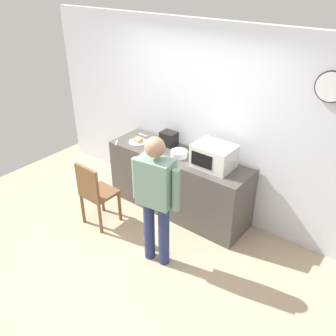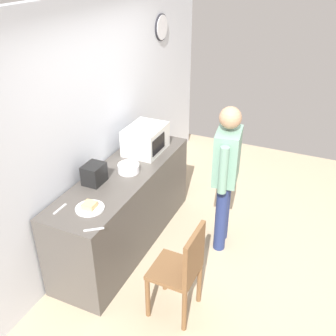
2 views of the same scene
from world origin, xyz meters
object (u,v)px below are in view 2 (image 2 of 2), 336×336
(toaster, at_px, (94,174))
(spoon_utensil, at_px, (94,229))
(salad_bowl, at_px, (129,168))
(wooden_chair, at_px, (182,268))
(sandwich_plate, at_px, (90,207))
(fork_utensil, at_px, (60,209))
(person_standing, at_px, (226,169))
(microwave, at_px, (146,139))

(toaster, xyz_separation_m, spoon_utensil, (-0.64, -0.41, -0.10))
(salad_bowl, bearing_deg, spoon_utensil, -167.71)
(spoon_utensil, relative_size, wooden_chair, 0.18)
(sandwich_plate, bearing_deg, fork_utensil, 115.33)
(sandwich_plate, relative_size, person_standing, 0.16)
(microwave, relative_size, spoon_utensil, 2.94)
(fork_utensil, xyz_separation_m, spoon_utensil, (-0.12, -0.44, 0.00))
(spoon_utensil, bearing_deg, toaster, 32.79)
(toaster, relative_size, fork_utensil, 1.29)
(microwave, distance_m, toaster, 0.85)
(person_standing, bearing_deg, toaster, 121.80)
(toaster, relative_size, wooden_chair, 0.23)
(salad_bowl, relative_size, wooden_chair, 0.24)
(spoon_utensil, xyz_separation_m, person_standing, (1.35, -0.73, 0.05))
(wooden_chair, bearing_deg, spoon_utensil, 110.47)
(salad_bowl, distance_m, spoon_utensil, 0.99)
(person_standing, bearing_deg, microwave, 82.78)
(salad_bowl, bearing_deg, fork_utensil, 164.74)
(spoon_utensil, distance_m, wooden_chair, 0.84)
(wooden_chair, bearing_deg, fork_utensil, 96.85)
(fork_utensil, bearing_deg, wooden_chair, -83.15)
(toaster, distance_m, wooden_chair, 1.27)
(microwave, distance_m, fork_utensil, 1.37)
(salad_bowl, xyz_separation_m, toaster, (-0.33, 0.20, 0.06))
(sandwich_plate, height_order, salad_bowl, salad_bowl)
(fork_utensil, xyz_separation_m, person_standing, (1.22, -1.17, 0.05))
(microwave, xyz_separation_m, spoon_utensil, (-1.47, -0.27, -0.15))
(microwave, relative_size, toaster, 2.27)
(wooden_chair, bearing_deg, person_standing, -1.74)
(sandwich_plate, bearing_deg, spoon_utensil, -139.89)
(microwave, bearing_deg, salad_bowl, -173.72)
(microwave, distance_m, wooden_chair, 1.64)
(microwave, relative_size, wooden_chair, 0.53)
(toaster, bearing_deg, fork_utensil, 176.79)
(toaster, bearing_deg, spoon_utensil, -147.21)
(fork_utensil, bearing_deg, sandwich_plate, -64.67)
(salad_bowl, xyz_separation_m, person_standing, (0.38, -0.94, 0.01))
(sandwich_plate, distance_m, person_standing, 1.45)
(microwave, relative_size, person_standing, 0.31)
(salad_bowl, distance_m, fork_utensil, 0.88)
(person_standing, height_order, wooden_chair, person_standing)
(salad_bowl, xyz_separation_m, spoon_utensil, (-0.97, -0.21, -0.04))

